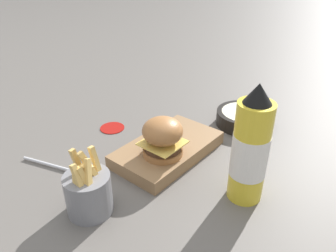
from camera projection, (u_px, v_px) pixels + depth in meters
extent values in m
plane|color=#5B5651|center=(146.00, 157.00, 0.82)|extent=(6.00, 6.00, 0.00)
cube|color=olive|center=(168.00, 149.00, 0.82)|extent=(0.27, 0.16, 0.03)
cylinder|color=#9E6638|center=(163.00, 151.00, 0.77)|extent=(0.09, 0.09, 0.02)
cylinder|color=#422819|center=(163.00, 146.00, 0.76)|extent=(0.09, 0.09, 0.01)
cube|color=#EAC656|center=(163.00, 142.00, 0.76)|extent=(0.09, 0.09, 0.00)
ellipsoid|color=#9E6638|center=(163.00, 131.00, 0.74)|extent=(0.09, 0.09, 0.06)
cylinder|color=yellow|center=(250.00, 153.00, 0.64)|extent=(0.07, 0.07, 0.22)
cylinder|color=white|center=(249.00, 155.00, 0.64)|extent=(0.07, 0.07, 0.09)
cone|color=black|center=(259.00, 93.00, 0.58)|extent=(0.05, 0.05, 0.04)
cylinder|color=slate|center=(89.00, 194.00, 0.63)|extent=(0.09, 0.09, 0.09)
cube|color=#E5B760|center=(87.00, 174.00, 0.62)|extent=(0.03, 0.03, 0.07)
cube|color=#E5B760|center=(86.00, 178.00, 0.61)|extent=(0.02, 0.03, 0.06)
cube|color=#E5B760|center=(89.00, 180.00, 0.59)|extent=(0.04, 0.03, 0.08)
cube|color=#E5B760|center=(92.00, 170.00, 0.61)|extent=(0.03, 0.04, 0.09)
cube|color=#E5B760|center=(79.00, 183.00, 0.59)|extent=(0.01, 0.03, 0.07)
cube|color=#E5B760|center=(97.00, 166.00, 0.63)|extent=(0.01, 0.03, 0.08)
cube|color=#E5B760|center=(85.00, 182.00, 0.60)|extent=(0.02, 0.03, 0.07)
cube|color=#E5B760|center=(76.00, 183.00, 0.60)|extent=(0.02, 0.01, 0.07)
cube|color=#E5B760|center=(79.00, 168.00, 0.62)|extent=(0.02, 0.03, 0.09)
cylinder|color=black|center=(244.00, 118.00, 0.95)|extent=(0.16, 0.16, 0.04)
cylinder|color=beige|center=(244.00, 113.00, 0.94)|extent=(0.13, 0.13, 0.01)
cylinder|color=silver|center=(47.00, 164.00, 0.78)|extent=(0.05, 0.13, 0.01)
ellipsoid|color=silver|center=(77.00, 172.00, 0.75)|extent=(0.04, 0.04, 0.01)
cylinder|color=#9E140F|center=(112.00, 128.00, 0.94)|extent=(0.07, 0.07, 0.00)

